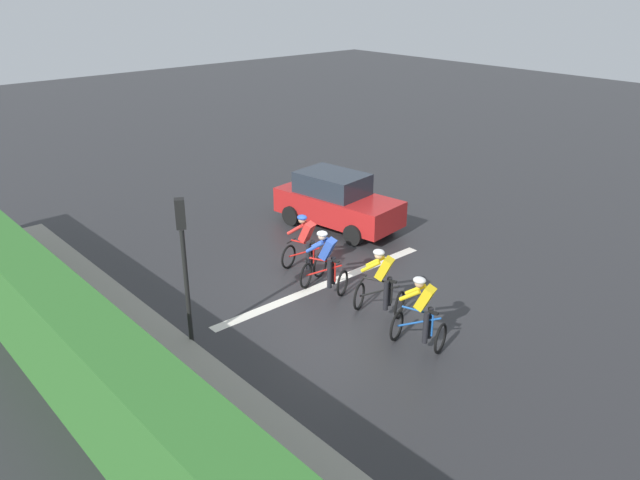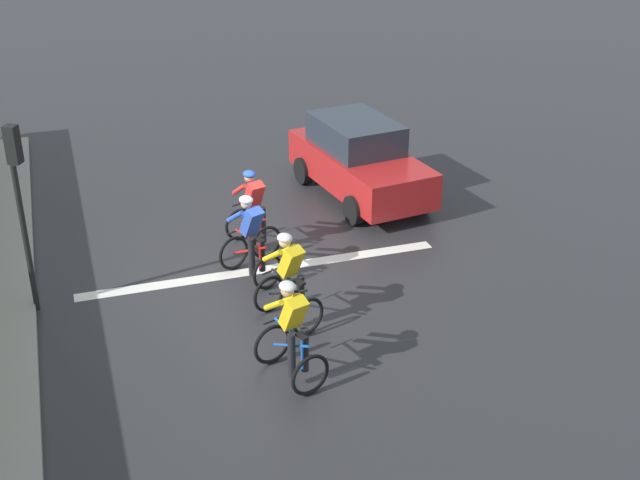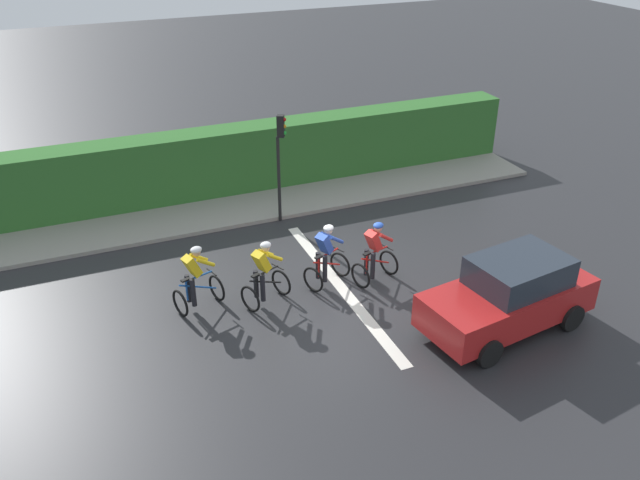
{
  "view_description": "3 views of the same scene",
  "coord_description": "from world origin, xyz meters",
  "px_view_note": "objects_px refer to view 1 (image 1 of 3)",
  "views": [
    {
      "loc": [
        9.9,
        10.99,
        7.53
      ],
      "look_at": [
        -0.01,
        -0.26,
        1.19
      ],
      "focal_mm": 35.38,
      "sensor_mm": 36.0,
      "label": 1
    },
    {
      "loc": [
        3.34,
        13.78,
        7.61
      ],
      "look_at": [
        -0.94,
        0.67,
        0.82
      ],
      "focal_mm": 47.11,
      "sensor_mm": 36.0,
      "label": 2
    },
    {
      "loc": [
        -12.87,
        5.87,
        9.06
      ],
      "look_at": [
        0.39,
        0.37,
        1.25
      ],
      "focal_mm": 36.72,
      "sensor_mm": 36.0,
      "label": 3
    }
  ],
  "objects_px": {
    "cyclist_lead": "(421,314)",
    "cyclist_mid": "(325,263)",
    "traffic_light_near_crossing": "(183,250)",
    "cyclist_fourth": "(305,246)",
    "cyclist_second": "(381,284)",
    "car_red": "(337,201)"
  },
  "relations": [
    {
      "from": "cyclist_fourth",
      "to": "cyclist_lead",
      "type": "bearing_deg",
      "value": 83.36
    },
    {
      "from": "cyclist_mid",
      "to": "cyclist_fourth",
      "type": "xyz_separation_m",
      "value": [
        -0.34,
        -1.2,
        0.0
      ]
    },
    {
      "from": "traffic_light_near_crossing",
      "to": "cyclist_lead",
      "type": "bearing_deg",
      "value": 136.56
    },
    {
      "from": "cyclist_fourth",
      "to": "traffic_light_near_crossing",
      "type": "bearing_deg",
      "value": 13.84
    },
    {
      "from": "cyclist_lead",
      "to": "cyclist_fourth",
      "type": "bearing_deg",
      "value": -96.64
    },
    {
      "from": "cyclist_lead",
      "to": "traffic_light_near_crossing",
      "type": "relative_size",
      "value": 0.5
    },
    {
      "from": "cyclist_fourth",
      "to": "traffic_light_near_crossing",
      "type": "relative_size",
      "value": 0.5
    },
    {
      "from": "cyclist_fourth",
      "to": "traffic_light_near_crossing",
      "type": "distance_m",
      "value": 4.53
    },
    {
      "from": "cyclist_second",
      "to": "traffic_light_near_crossing",
      "type": "bearing_deg",
      "value": -24.91
    },
    {
      "from": "cyclist_mid",
      "to": "car_red",
      "type": "bearing_deg",
      "value": -136.34
    },
    {
      "from": "cyclist_second",
      "to": "cyclist_fourth",
      "type": "height_order",
      "value": "same"
    },
    {
      "from": "cyclist_mid",
      "to": "cyclist_lead",
      "type": "bearing_deg",
      "value": 86.86
    },
    {
      "from": "cyclist_lead",
      "to": "cyclist_mid",
      "type": "distance_m",
      "value": 3.29
    },
    {
      "from": "cyclist_mid",
      "to": "traffic_light_near_crossing",
      "type": "bearing_deg",
      "value": -2.55
    },
    {
      "from": "cyclist_lead",
      "to": "cyclist_second",
      "type": "xyz_separation_m",
      "value": [
        -0.41,
        -1.57,
        0.0
      ]
    },
    {
      "from": "cyclist_second",
      "to": "traffic_light_near_crossing",
      "type": "relative_size",
      "value": 0.5
    },
    {
      "from": "traffic_light_near_crossing",
      "to": "cyclist_mid",
      "type": "bearing_deg",
      "value": 177.45
    },
    {
      "from": "car_red",
      "to": "traffic_light_near_crossing",
      "type": "xyz_separation_m",
      "value": [
        7.12,
        2.97,
        1.35
      ]
    },
    {
      "from": "cyclist_second",
      "to": "cyclist_mid",
      "type": "relative_size",
      "value": 1.0
    },
    {
      "from": "cyclist_fourth",
      "to": "car_red",
      "type": "height_order",
      "value": "car_red"
    },
    {
      "from": "cyclist_second",
      "to": "cyclist_lead",
      "type": "bearing_deg",
      "value": 75.21
    },
    {
      "from": "cyclist_lead",
      "to": "cyclist_mid",
      "type": "xyz_separation_m",
      "value": [
        -0.18,
        -3.29,
        0.0
      ]
    }
  ]
}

